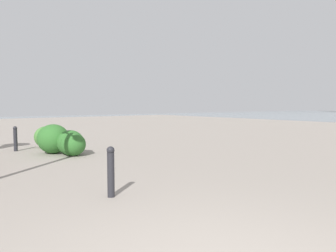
# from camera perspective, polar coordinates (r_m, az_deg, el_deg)

# --- Properties ---
(bollard_near) EXTENTS (0.13, 0.13, 0.85)m
(bollard_near) POSITION_cam_1_polar(r_m,az_deg,el_deg) (5.40, -10.27, -7.94)
(bollard_near) COLOR #232328
(bollard_near) RESTS_ON ground
(bollard_mid) EXTENTS (0.13, 0.13, 0.83)m
(bollard_mid) POSITION_cam_1_polar(r_m,az_deg,el_deg) (11.60, -25.82, -1.99)
(bollard_mid) COLOR #232328
(bollard_mid) RESTS_ON ground
(shrub_low) EXTENTS (1.09, 0.98, 0.92)m
(shrub_low) POSITION_cam_1_polar(r_m,az_deg,el_deg) (10.61, -19.98, -2.18)
(shrub_low) COLOR #2D6628
(shrub_low) RESTS_ON ground
(shrub_round) EXTENTS (0.82, 0.74, 0.70)m
(shrub_round) POSITION_cam_1_polar(r_m,az_deg,el_deg) (9.91, -16.76, -3.19)
(shrub_round) COLOR #2D6628
(shrub_round) RESTS_ON ground
(shrub_wide) EXTENTS (0.89, 0.80, 0.76)m
(shrub_wide) POSITION_cam_1_polar(r_m,az_deg,el_deg) (10.16, -17.19, -2.86)
(shrub_wide) COLOR #2D6628
(shrub_wide) RESTS_ON ground
(shrub_tall) EXTENTS (0.90, 0.81, 0.76)m
(shrub_tall) POSITION_cam_1_polar(r_m,az_deg,el_deg) (12.16, -21.14, -1.85)
(shrub_tall) COLOR #477F38
(shrub_tall) RESTS_ON ground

